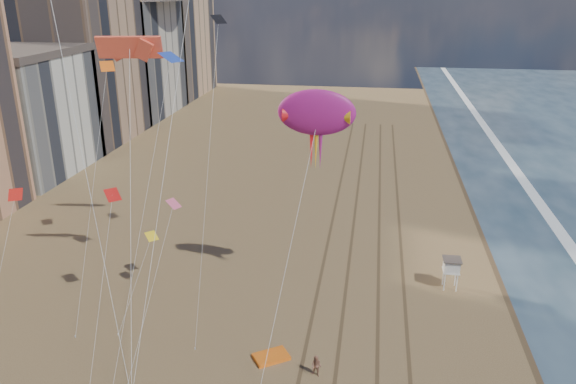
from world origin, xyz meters
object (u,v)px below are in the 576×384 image
(lifeguard_stand, at_px, (452,266))
(show_kite, at_px, (317,113))
(grounded_kite, at_px, (271,357))
(kite_flyer_b, at_px, (316,366))

(lifeguard_stand, xyz_separation_m, show_kite, (-11.50, -4.14, 13.85))
(grounded_kite, bearing_deg, show_kite, 42.02)
(lifeguard_stand, bearing_deg, kite_flyer_b, -127.18)
(grounded_kite, height_order, show_kite, show_kite)
(lifeguard_stand, relative_size, grounded_kite, 1.17)
(grounded_kite, relative_size, kite_flyer_b, 1.53)
(show_kite, bearing_deg, grounded_kite, -104.61)
(lifeguard_stand, xyz_separation_m, kite_flyer_b, (-10.22, -13.47, -1.39))
(kite_flyer_b, bearing_deg, grounded_kite, 177.47)
(grounded_kite, bearing_deg, lifeguard_stand, 8.35)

